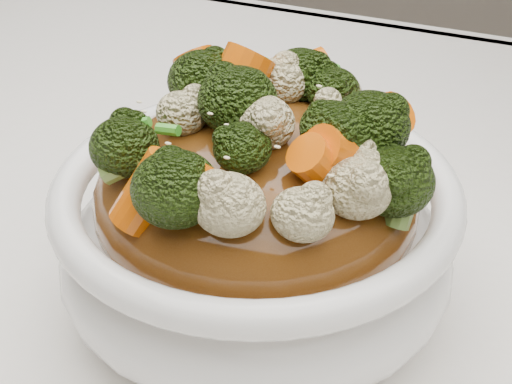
% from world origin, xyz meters
% --- Properties ---
extents(tablecloth, '(1.20, 0.80, 0.04)m').
position_xyz_m(tablecloth, '(0.00, 0.00, 0.73)').
color(tablecloth, white).
rests_on(tablecloth, dining_table).
extents(bowl, '(0.25, 0.25, 0.08)m').
position_xyz_m(bowl, '(0.02, -0.03, 0.79)').
color(bowl, white).
rests_on(bowl, tablecloth).
extents(sauce_base, '(0.20, 0.20, 0.09)m').
position_xyz_m(sauce_base, '(0.02, -0.03, 0.82)').
color(sauce_base, '#572F0E').
rests_on(sauce_base, bowl).
extents(carrots, '(0.20, 0.20, 0.05)m').
position_xyz_m(carrots, '(0.02, -0.03, 0.88)').
color(carrots, '#DD5C07').
rests_on(carrots, sauce_base).
extents(broccoli, '(0.20, 0.20, 0.04)m').
position_xyz_m(broccoli, '(0.02, -0.03, 0.88)').
color(broccoli, black).
rests_on(broccoli, sauce_base).
extents(cauliflower, '(0.20, 0.20, 0.03)m').
position_xyz_m(cauliflower, '(0.02, -0.03, 0.87)').
color(cauliflower, beige).
rests_on(cauliflower, sauce_base).
extents(scallions, '(0.15, 0.15, 0.02)m').
position_xyz_m(scallions, '(0.02, -0.03, 0.88)').
color(scallions, '#399622').
rests_on(scallions, sauce_base).
extents(sesame_seeds, '(0.18, 0.18, 0.01)m').
position_xyz_m(sesame_seeds, '(0.02, -0.03, 0.88)').
color(sesame_seeds, beige).
rests_on(sesame_seeds, sauce_base).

